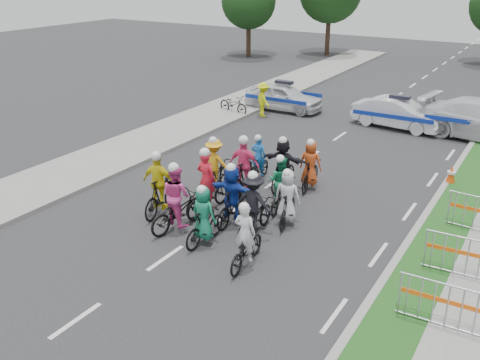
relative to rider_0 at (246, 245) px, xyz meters
The scene contains 26 objects.
ground 2.16m from the rider_0, 157.90° to the right, with size 90.00×90.00×0.00m, color #28282B.
curb_right 5.31m from the rider_0, 53.02° to the left, with size 0.20×60.00×0.12m, color gray.
grass_strip 5.75m from the rider_0, 47.42° to the left, with size 1.20×60.00×0.11m, color #1A4716.
sidewalk_left 9.44m from the rider_0, 153.40° to the left, with size 3.00×60.00×0.13m, color gray.
rider_0 is the anchor object (origin of this frame).
rider_1 1.56m from the rider_0, 165.53° to the left, with size 0.74×1.65×1.72m.
rider_2 2.73m from the rider_0, 165.12° to the left, with size 1.05×2.07×2.02m.
rider_3 3.88m from the rider_0, 161.61° to the left, with size 1.06×1.97×2.00m.
rider_4 1.66m from the rider_0, 112.82° to the left, with size 1.08×1.89×1.91m.
rider_5 2.34m from the rider_0, 129.96° to the left, with size 1.51×1.80×1.88m.
rider_6 3.31m from the rider_0, 141.03° to the left, with size 0.84×2.05×2.05m.
rider_7 2.55m from the rider_0, 93.02° to the left, with size 0.81×1.71×1.73m.
rider_8 3.46m from the rider_0, 102.99° to the left, with size 0.86×1.81×1.78m.
rider_9 4.37m from the rider_0, 121.15° to the left, with size 1.05×1.97×2.03m.
rider_10 4.84m from the rider_0, 132.74° to the left, with size 1.11×1.90×1.87m.
rider_11 4.99m from the rider_0, 106.50° to the left, with size 1.48×1.77×1.85m.
rider_12 5.65m from the rider_0, 116.12° to the left, with size 0.79×1.69×1.66m.
rider_13 5.31m from the rider_0, 97.17° to the left, with size 0.79×1.71×1.76m.
police_car_0 15.17m from the rider_0, 113.45° to the left, with size 1.59×3.96×1.35m, color silver.
police_car_1 13.82m from the rider_0, 90.85° to the left, with size 1.41×4.06×1.34m, color silver.
marshal_hiviz 13.91m from the rider_0, 117.20° to the left, with size 1.06×0.61×1.65m, color #D3DE0B.
barrier_0 4.78m from the rider_0, ahead, with size 2.00×0.50×1.12m, color #A5A8AD, non-canonical shape.
barrier_1 5.22m from the rider_0, 23.76° to the left, with size 2.00×0.50×1.12m, color #A5A8AD, non-canonical shape.
cone_0 8.68m from the rider_0, 67.83° to the left, with size 0.40×0.40×0.70m.
parked_bike 14.39m from the rider_0, 123.16° to the left, with size 0.62×1.77×0.93m, color black.
tree_0 31.74m from the rider_0, 120.33° to the left, with size 4.20×4.20×6.30m.
Camera 1 is at (7.79, -9.14, 7.02)m, focal length 40.00 mm.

